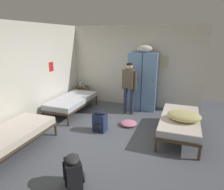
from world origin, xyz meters
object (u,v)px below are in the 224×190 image
water_bottle (80,83)px  backpack_navy (100,122)px  clothes_pile_pink (129,123)px  locker_bank (143,80)px  lotion_bottle (83,85)px  bed_right (180,121)px  backpack_black (74,172)px  person_traveler (129,84)px  shelf_unit (82,92)px  bedding_heap (184,116)px  bed_left_rear (72,101)px  bed_left_front (11,135)px

water_bottle → backpack_navy: bearing=-51.3°
backpack_navy → clothes_pile_pink: size_ratio=1.23×
locker_bank → lotion_bottle: bearing=-179.8°
water_bottle → clothes_pile_pink: 2.79m
locker_bank → clothes_pile_pink: bearing=-92.3°
bed_right → water_bottle: water_bottle is taller
lotion_bottle → backpack_black: lotion_bottle is taller
locker_bank → person_traveler: size_ratio=1.31×
shelf_unit → bedding_heap: size_ratio=0.76×
shelf_unit → backpack_navy: bearing=-52.4°
bedding_heap → backpack_black: (-1.59, -2.20, -0.33)m
bed_right → lotion_bottle: 3.77m
locker_bank → bed_left_rear: bearing=-150.8°
person_traveler → backpack_black: size_ratio=2.88×
locker_bank → backpack_black: (-0.27, -3.96, -0.71)m
clothes_pile_pink → person_traveler: bearing=105.9°
bedding_heap → backpack_black: bedding_heap is taller
shelf_unit → person_traveler: size_ratio=0.36×
locker_bank → clothes_pile_pink: (-0.06, -1.45, -0.91)m
person_traveler → backpack_black: 3.45m
lotion_bottle → bed_left_rear: bearing=-80.8°
backpack_navy → bed_left_rear: bearing=145.7°
water_bottle → clothes_pile_pink: bearing=-33.6°
bedding_heap → bed_left_front: bearing=-152.0°
bed_left_front → backpack_navy: size_ratio=3.45×
backpack_navy → locker_bank: bearing=72.1°
bed_right → water_bottle: 3.94m
shelf_unit → lotion_bottle: size_ratio=4.42×
bed_right → bedding_heap: 0.28m
bed_left_front → bedding_heap: size_ratio=2.54×
locker_bank → lotion_bottle: locker_bank is taller
bedding_heap → lotion_bottle: size_ratio=5.79×
bed_left_rear → backpack_black: size_ratio=3.45×
backpack_black → person_traveler: bearing=90.6°
water_bottle → bed_right: bearing=-24.8°
bed_left_rear → bedding_heap: 3.38m
bed_right → person_traveler: size_ratio=1.20×
shelf_unit → bed_left_rear: 1.18m
water_bottle → lotion_bottle: water_bottle is taller
bed_left_rear → backpack_black: backpack_black is taller
locker_bank → person_traveler: bearing=-118.0°
locker_bank → bed_left_rear: 2.36m
backpack_black → clothes_pile_pink: bearing=85.2°
person_traveler → locker_bank: bearing=62.0°
lotion_bottle → clothes_pile_pink: size_ratio=0.29×
bed_left_front → bedding_heap: bearing=28.0°
bed_left_rear → backpack_navy: backpack_navy is taller
shelf_unit → bed_right: 3.84m
bedding_heap → clothes_pile_pink: size_ratio=1.67×
lotion_bottle → backpack_black: bearing=-64.3°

